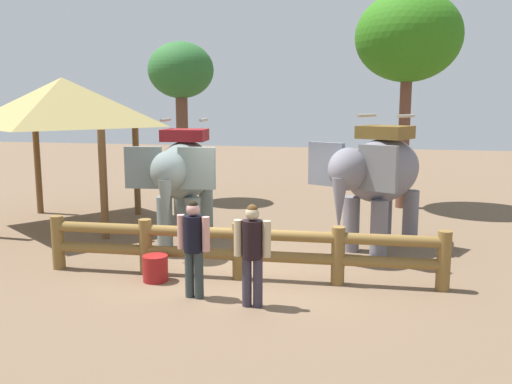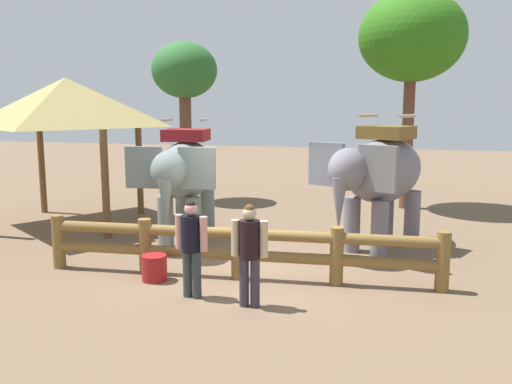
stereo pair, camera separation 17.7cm
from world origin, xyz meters
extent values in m
plane|color=brown|center=(0.00, 0.00, 0.00)|extent=(60.00, 60.00, 0.00)
cylinder|color=brown|center=(-3.59, -0.38, 0.53)|extent=(0.24, 0.24, 1.05)
cylinder|color=brown|center=(-1.80, -0.28, 0.53)|extent=(0.24, 0.24, 1.05)
cylinder|color=brown|center=(0.00, -0.18, 0.53)|extent=(0.24, 0.24, 1.05)
cylinder|color=brown|center=(1.80, -0.08, 0.53)|extent=(0.24, 0.24, 1.05)
cylinder|color=brown|center=(3.59, 0.01, 0.53)|extent=(0.24, 0.24, 1.05)
cylinder|color=brown|center=(0.00, -0.18, 0.45)|extent=(7.19, 0.60, 0.20)
cylinder|color=brown|center=(0.00, -0.18, 0.85)|extent=(7.19, 0.60, 0.20)
cylinder|color=slate|center=(-1.54, 1.62, 0.58)|extent=(0.35, 0.35, 1.16)
cylinder|color=slate|center=(-2.17, 1.54, 0.58)|extent=(0.35, 0.35, 1.16)
cylinder|color=slate|center=(-1.74, 3.17, 0.58)|extent=(0.35, 0.35, 1.16)
cylinder|color=slate|center=(-2.37, 3.09, 0.58)|extent=(0.35, 0.35, 1.16)
ellipsoid|color=slate|center=(-1.96, 2.35, 1.66)|extent=(1.49, 2.74, 1.35)
ellipsoid|color=slate|center=(-1.75, 0.83, 1.83)|extent=(0.85, 0.96, 0.82)
cube|color=slate|center=(-1.21, 1.01, 1.88)|extent=(0.78, 0.22, 0.87)
cube|color=slate|center=(-2.32, 0.86, 1.88)|extent=(0.78, 0.22, 0.87)
cone|color=slate|center=(-1.71, 0.53, 1.17)|extent=(0.31, 0.31, 1.06)
cube|color=maroon|center=(-1.96, 2.35, 2.47)|extent=(1.09, 0.99, 0.27)
cylinder|color=#A59E8C|center=(-1.52, 2.41, 2.82)|extent=(0.17, 0.78, 0.07)
cylinder|color=#A59E8C|center=(-2.39, 2.30, 2.82)|extent=(0.17, 0.78, 0.07)
cylinder|color=slate|center=(2.49, 1.94, 0.60)|extent=(0.36, 0.36, 1.20)
cylinder|color=slate|center=(1.89, 2.23, 0.60)|extent=(0.36, 0.36, 1.20)
cylinder|color=slate|center=(3.19, 3.40, 0.60)|extent=(0.36, 0.36, 1.20)
cylinder|color=slate|center=(2.60, 3.69, 0.60)|extent=(0.36, 0.36, 1.20)
ellipsoid|color=slate|center=(2.54, 2.81, 1.73)|extent=(2.26, 2.96, 1.40)
ellipsoid|color=slate|center=(1.84, 1.37, 1.90)|extent=(1.08, 1.15, 0.86)
cube|color=slate|center=(2.42, 1.22, 1.95)|extent=(0.77, 0.46, 0.90)
cube|color=slate|center=(1.37, 1.73, 1.95)|extent=(0.77, 0.46, 0.90)
cone|color=slate|center=(1.71, 1.09, 1.22)|extent=(0.32, 0.32, 1.10)
cube|color=brown|center=(2.54, 2.81, 2.57)|extent=(1.31, 1.26, 0.28)
cylinder|color=#A59E8C|center=(2.96, 2.61, 2.93)|extent=(0.42, 0.76, 0.07)
cylinder|color=#A59E8C|center=(2.13, 3.01, 2.93)|extent=(0.42, 0.76, 0.07)
cylinder|color=#2C383A|center=(-0.38, -1.31, 0.39)|extent=(0.15, 0.15, 0.79)
cylinder|color=#2C383A|center=(-0.56, -1.29, 0.39)|extent=(0.15, 0.15, 0.79)
cylinder|color=black|center=(-0.47, -1.30, 1.09)|extent=(0.36, 0.36, 0.60)
cylinder|color=tan|center=(-0.24, -1.33, 1.10)|extent=(0.13, 0.13, 0.57)
cylinder|color=tan|center=(-0.69, -1.27, 1.10)|extent=(0.13, 0.13, 0.57)
sphere|color=tan|center=(-0.47, -1.30, 1.50)|extent=(0.22, 0.22, 0.22)
sphere|color=black|center=(-0.47, -1.30, 1.56)|extent=(0.17, 0.17, 0.17)
cylinder|color=#332D3B|center=(0.65, -1.46, 0.40)|extent=(0.15, 0.15, 0.79)
cylinder|color=#332D3B|center=(0.48, -1.47, 0.40)|extent=(0.15, 0.15, 0.79)
cylinder|color=black|center=(0.56, -1.47, 1.10)|extent=(0.34, 0.34, 0.61)
cylinder|color=tan|center=(0.79, -1.45, 1.11)|extent=(0.13, 0.13, 0.58)
cylinder|color=tan|center=(0.34, -1.48, 1.11)|extent=(0.13, 0.13, 0.58)
sphere|color=tan|center=(0.56, -1.47, 1.51)|extent=(0.22, 0.22, 0.22)
sphere|color=#593819|center=(0.56, -1.47, 1.57)|extent=(0.17, 0.17, 0.17)
cylinder|color=brown|center=(-4.40, 4.86, 1.30)|extent=(0.18, 0.18, 2.60)
cylinder|color=brown|center=(-3.88, 1.99, 1.30)|extent=(0.18, 0.18, 2.60)
cylinder|color=brown|center=(-7.26, 4.33, 1.30)|extent=(0.18, 0.18, 2.60)
pyramid|color=#9F8E53|center=(-5.57, 3.16, 3.23)|extent=(4.58, 4.58, 1.25)
cylinder|color=brown|center=(-3.90, 7.29, 1.84)|extent=(0.39, 0.39, 3.67)
ellipsoid|color=#2B642C|center=(-3.90, 7.29, 4.25)|extent=(2.11, 2.11, 1.79)
cylinder|color=brown|center=(3.12, 7.66, 2.14)|extent=(0.34, 0.34, 4.29)
ellipsoid|color=#2D6F16|center=(3.12, 7.66, 5.15)|extent=(3.13, 3.13, 2.66)
cylinder|color=maroon|center=(-1.45, -0.66, 0.24)|extent=(0.46, 0.46, 0.48)
camera|label=1|loc=(2.49, -9.46, 3.20)|focal=37.97mm
camera|label=2|loc=(2.66, -9.42, 3.20)|focal=37.97mm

